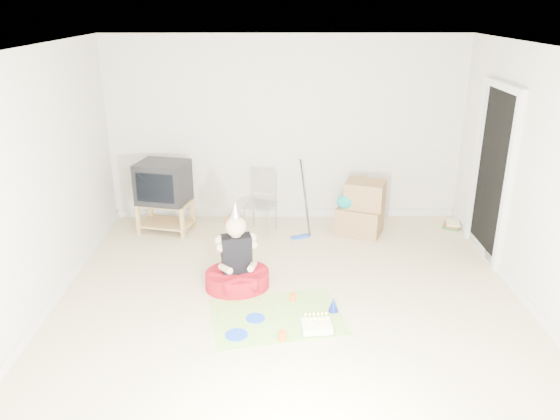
{
  "coord_description": "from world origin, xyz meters",
  "views": [
    {
      "loc": [
        -0.16,
        -5.05,
        2.99
      ],
      "look_at": [
        -0.1,
        0.4,
        0.9
      ],
      "focal_mm": 35.0,
      "sensor_mm": 36.0,
      "label": 1
    }
  ],
  "objects_px": {
    "crt_tv": "(163,182)",
    "seated_woman": "(237,269)",
    "folding_chair": "(260,205)",
    "cardboard_boxes": "(361,209)",
    "birthday_cake": "(316,327)",
    "tv_stand": "(166,213)"
  },
  "relations": [
    {
      "from": "crt_tv",
      "to": "seated_woman",
      "type": "height_order",
      "value": "seated_woman"
    },
    {
      "from": "crt_tv",
      "to": "folding_chair",
      "type": "height_order",
      "value": "crt_tv"
    },
    {
      "from": "folding_chair",
      "to": "cardboard_boxes",
      "type": "bearing_deg",
      "value": -1.87
    },
    {
      "from": "folding_chair",
      "to": "birthday_cake",
      "type": "bearing_deg",
      "value": -76.2
    },
    {
      "from": "folding_chair",
      "to": "cardboard_boxes",
      "type": "height_order",
      "value": "folding_chair"
    },
    {
      "from": "seated_woman",
      "to": "crt_tv",
      "type": "bearing_deg",
      "value": 124.01
    },
    {
      "from": "tv_stand",
      "to": "crt_tv",
      "type": "height_order",
      "value": "crt_tv"
    },
    {
      "from": "seated_woman",
      "to": "cardboard_boxes",
      "type": "bearing_deg",
      "value": 43.45
    },
    {
      "from": "cardboard_boxes",
      "to": "folding_chair",
      "type": "bearing_deg",
      "value": 178.13
    },
    {
      "from": "crt_tv",
      "to": "birthday_cake",
      "type": "relative_size",
      "value": 2.08
    },
    {
      "from": "tv_stand",
      "to": "cardboard_boxes",
      "type": "xyz_separation_m",
      "value": [
        2.67,
        -0.09,
        0.09
      ]
    },
    {
      "from": "tv_stand",
      "to": "birthday_cake",
      "type": "height_order",
      "value": "tv_stand"
    },
    {
      "from": "folding_chair",
      "to": "birthday_cake",
      "type": "xyz_separation_m",
      "value": [
        0.6,
        -2.43,
        -0.36
      ]
    },
    {
      "from": "tv_stand",
      "to": "crt_tv",
      "type": "relative_size",
      "value": 1.23
    },
    {
      "from": "seated_woman",
      "to": "birthday_cake",
      "type": "relative_size",
      "value": 3.33
    },
    {
      "from": "crt_tv",
      "to": "tv_stand",
      "type": "bearing_deg",
      "value": 140.6
    },
    {
      "from": "cardboard_boxes",
      "to": "seated_woman",
      "type": "distance_m",
      "value": 2.2
    },
    {
      "from": "seated_woman",
      "to": "tv_stand",
      "type": "bearing_deg",
      "value": 124.01
    },
    {
      "from": "crt_tv",
      "to": "seated_woman",
      "type": "relative_size",
      "value": 0.63
    },
    {
      "from": "crt_tv",
      "to": "cardboard_boxes",
      "type": "bearing_deg",
      "value": 11.74
    },
    {
      "from": "folding_chair",
      "to": "seated_woman",
      "type": "xyz_separation_m",
      "value": [
        -0.22,
        -1.55,
        -0.18
      ]
    },
    {
      "from": "cardboard_boxes",
      "to": "birthday_cake",
      "type": "relative_size",
      "value": 2.41
    }
  ]
}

